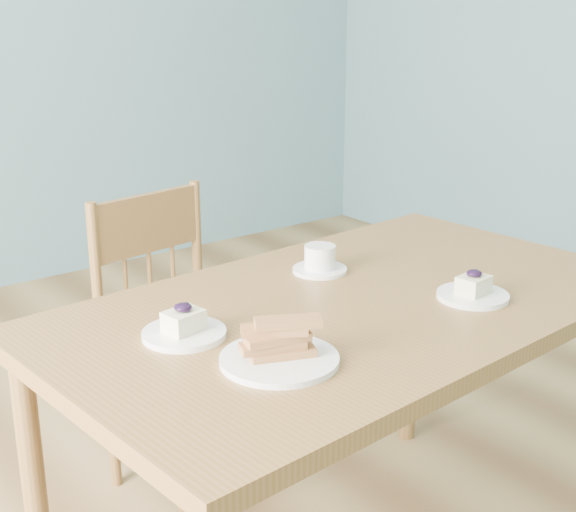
{
  "coord_description": "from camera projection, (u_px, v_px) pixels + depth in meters",
  "views": [
    {
      "loc": [
        -0.83,
        -1.25,
        1.34
      ],
      "look_at": [
        0.13,
        -0.0,
        0.83
      ],
      "focal_mm": 50.0,
      "sensor_mm": 36.0,
      "label": 1
    }
  ],
  "objects": [
    {
      "name": "dining_table",
      "position": [
        352.0,
        331.0,
        1.75
      ],
      "size": [
        1.39,
        0.86,
        0.72
      ],
      "rotation": [
        0.0,
        0.0,
        0.07
      ],
      "color": "brown",
      "rests_on": "ground"
    },
    {
      "name": "cheesecake_plate_near",
      "position": [
        473.0,
        291.0,
        1.74
      ],
      "size": [
        0.16,
        0.16,
        0.07
      ],
      "rotation": [
        0.0,
        0.0,
        0.12
      ],
      "color": "white",
      "rests_on": "dining_table"
    },
    {
      "name": "coffee_cup",
      "position": [
        320.0,
        260.0,
        1.9
      ],
      "size": [
        0.13,
        0.13,
        0.06
      ],
      "rotation": [
        0.0,
        0.0,
        0.38
      ],
      "color": "white",
      "rests_on": "dining_table"
    },
    {
      "name": "cheesecake_plate_far",
      "position": [
        184.0,
        328.0,
        1.54
      ],
      "size": [
        0.16,
        0.16,
        0.07
      ],
      "rotation": [
        0.0,
        0.0,
        0.16
      ],
      "color": "white",
      "rests_on": "dining_table"
    },
    {
      "name": "dining_chair",
      "position": [
        181.0,
        342.0,
        2.22
      ],
      "size": [
        0.43,
        0.42,
        0.84
      ],
      "rotation": [
        0.0,
        0.0,
        0.15
      ],
      "color": "brown",
      "rests_on": "ground"
    },
    {
      "name": "biscotti_plate",
      "position": [
        279.0,
        349.0,
        1.43
      ],
      "size": [
        0.22,
        0.22,
        0.09
      ],
      "rotation": [
        0.0,
        0.0,
        -0.3
      ],
      "color": "white",
      "rests_on": "dining_table"
    }
  ]
}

